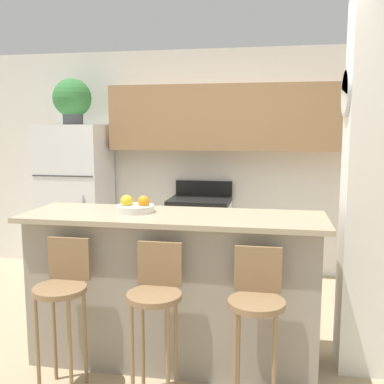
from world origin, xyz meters
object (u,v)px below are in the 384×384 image
(bar_stool_left, at_px, (63,292))
(bar_stool_right, at_px, (257,306))
(stove_range, at_px, (200,238))
(fruit_bowl, at_px, (135,207))
(bar_stool_mid, at_px, (156,299))
(refrigerator, at_px, (76,200))
(potted_plant_on_fridge, at_px, (72,100))

(bar_stool_left, xyz_separation_m, bar_stool_right, (1.22, 0.00, 0.00))
(stove_range, relative_size, fruit_bowl, 3.94)
(bar_stool_mid, distance_m, fruit_bowl, 0.75)
(refrigerator, relative_size, bar_stool_mid, 1.76)
(stove_range, distance_m, bar_stool_mid, 2.28)
(bar_stool_left, height_order, bar_stool_mid, same)
(bar_stool_left, bearing_deg, stove_range, 77.59)
(fruit_bowl, bearing_deg, stove_range, 84.40)
(refrigerator, relative_size, potted_plant_on_fridge, 3.35)
(bar_stool_mid, relative_size, potted_plant_on_fridge, 1.90)
(stove_range, bearing_deg, fruit_bowl, -95.60)
(stove_range, height_order, bar_stool_left, stove_range)
(bar_stool_right, bearing_deg, refrigerator, 133.87)
(refrigerator, height_order, potted_plant_on_fridge, potted_plant_on_fridge)
(stove_range, height_order, potted_plant_on_fridge, potted_plant_on_fridge)
(bar_stool_right, height_order, potted_plant_on_fridge, potted_plant_on_fridge)
(fruit_bowl, bearing_deg, bar_stool_right, -29.50)
(stove_range, bearing_deg, refrigerator, -179.09)
(bar_stool_left, distance_m, bar_stool_mid, 0.61)
(potted_plant_on_fridge, bearing_deg, refrigerator, -60.03)
(refrigerator, relative_size, bar_stool_right, 1.76)
(stove_range, relative_size, bar_stool_left, 1.10)
(stove_range, height_order, bar_stool_right, stove_range)
(bar_stool_right, distance_m, potted_plant_on_fridge, 3.39)
(potted_plant_on_fridge, bearing_deg, bar_stool_left, -67.20)
(stove_range, distance_m, bar_stool_left, 2.33)
(bar_stool_mid, distance_m, potted_plant_on_fridge, 3.04)
(potted_plant_on_fridge, bearing_deg, stove_range, 0.90)
(bar_stool_right, bearing_deg, bar_stool_mid, 180.00)
(refrigerator, distance_m, potted_plant_on_fridge, 1.13)
(refrigerator, distance_m, bar_stool_right, 3.12)
(bar_stool_mid, bearing_deg, stove_range, 92.74)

